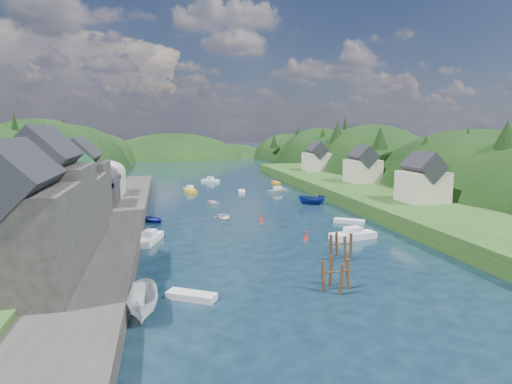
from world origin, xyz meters
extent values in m
plane|color=black|center=(0.00, 50.00, 0.00)|extent=(600.00, 600.00, 0.00)
ellipsoid|color=black|center=(-45.00, 75.00, -9.10)|extent=(44.00, 75.56, 52.00)
ellipsoid|color=black|center=(-45.00, 118.00, -8.43)|extent=(44.00, 75.56, 48.19)
ellipsoid|color=black|center=(-45.00, 160.00, -6.82)|extent=(44.00, 75.56, 39.00)
ellipsoid|color=black|center=(45.00, 32.00, -7.78)|extent=(36.00, 75.56, 44.49)
ellipsoid|color=black|center=(45.00, 75.00, -8.40)|extent=(36.00, 75.56, 48.00)
ellipsoid|color=black|center=(45.00, 118.00, -7.78)|extent=(36.00, 75.56, 44.49)
ellipsoid|color=black|center=(45.00, 160.00, -6.30)|extent=(36.00, 75.56, 36.00)
ellipsoid|color=black|center=(-10.00, 170.00, -10.00)|extent=(80.00, 60.00, 44.00)
ellipsoid|color=black|center=(18.00, 180.00, -12.00)|extent=(70.00, 56.00, 36.00)
cone|color=black|center=(-39.22, 39.28, 12.77)|extent=(3.35, 3.35, 8.53)
cone|color=black|center=(-40.14, 48.81, 12.14)|extent=(4.18, 4.18, 5.79)
cone|color=black|center=(-40.59, 62.90, 12.83)|extent=(4.73, 4.73, 6.13)
cone|color=black|center=(-38.92, 74.94, 13.37)|extent=(4.34, 4.34, 7.54)
cone|color=black|center=(-40.47, 82.73, 8.86)|extent=(5.28, 5.28, 6.05)
cone|color=black|center=(-42.33, 94.24, 11.98)|extent=(4.77, 4.77, 5.88)
cone|color=black|center=(-34.35, 103.68, 8.68)|extent=(4.07, 4.07, 5.37)
cone|color=black|center=(-39.60, 117.27, 9.73)|extent=(4.56, 4.56, 8.05)
cone|color=black|center=(-40.69, 124.24, 8.19)|extent=(4.75, 4.75, 5.72)
cone|color=black|center=(-37.87, 138.04, 8.69)|extent=(4.27, 4.27, 6.67)
cone|color=black|center=(40.27, 19.53, 12.71)|extent=(5.24, 5.24, 6.04)
cone|color=black|center=(40.84, 29.43, 11.13)|extent=(5.03, 5.03, 6.64)
cone|color=black|center=(37.41, 37.31, 9.91)|extent=(5.29, 5.29, 6.57)
cone|color=black|center=(35.04, 51.76, 12.13)|extent=(4.07, 4.07, 5.28)
cone|color=black|center=(40.03, 61.38, 8.51)|extent=(3.40, 3.40, 6.47)
cone|color=black|center=(42.23, 74.00, 11.12)|extent=(4.94, 4.94, 8.17)
cone|color=black|center=(35.84, 79.16, 12.61)|extent=(5.25, 5.25, 7.12)
cone|color=black|center=(43.27, 90.43, 13.33)|extent=(3.36, 3.36, 9.73)
cone|color=black|center=(40.61, 103.13, 10.78)|extent=(4.57, 4.57, 7.24)
cone|color=black|center=(41.03, 118.73, 9.50)|extent=(3.59, 3.59, 7.12)
cone|color=black|center=(38.56, 125.32, 11.86)|extent=(4.14, 4.14, 6.53)
cone|color=black|center=(32.73, 140.74, 8.61)|extent=(3.83, 3.83, 5.93)
cube|color=#2D2B28|center=(-24.00, 20.00, 1.00)|extent=(12.00, 110.00, 2.00)
cube|color=#234719|center=(-31.00, 20.00, 1.25)|extent=(12.00, 110.00, 2.50)
cube|color=#2D2B28|center=(-26.00, -6.00, 6.00)|extent=(8.00, 9.00, 8.00)
cube|color=black|center=(-26.00, -6.00, 10.96)|extent=(5.88, 9.36, 5.88)
cube|color=#2D2B28|center=(-26.00, 3.00, 6.50)|extent=(8.00, 9.00, 9.00)
cube|color=black|center=(-26.00, 3.00, 11.96)|extent=(5.88, 9.36, 5.88)
cube|color=#2D2B28|center=(-26.00, 12.00, 5.50)|extent=(8.00, 9.00, 7.00)
cube|color=#1E592D|center=(-26.00, 12.00, 9.96)|extent=(5.88, 9.36, 5.88)
cube|color=#2D2B28|center=(-26.00, 21.00, 6.00)|extent=(7.00, 8.00, 8.00)
cube|color=black|center=(-26.00, 21.00, 10.84)|extent=(5.15, 8.32, 5.15)
cube|color=#2D2D30|center=(-26.00, 33.00, 4.00)|extent=(7.00, 9.00, 4.00)
cylinder|color=#2D2D30|center=(-26.00, 33.00, 6.00)|extent=(7.00, 9.00, 7.00)
cube|color=#B2B2A8|center=(-26.00, 45.00, 4.00)|extent=(7.00, 9.00, 4.00)
cylinder|color=#B2B2A8|center=(-26.00, 45.00, 6.00)|extent=(7.00, 9.00, 7.00)
cube|color=#234719|center=(25.00, 40.00, 1.20)|extent=(16.00, 120.00, 2.40)
cube|color=beige|center=(27.00, 22.00, 4.90)|extent=(7.00, 6.00, 5.00)
cube|color=black|center=(27.00, 22.00, 8.24)|extent=(5.15, 6.24, 5.15)
cube|color=beige|center=(29.00, 48.00, 4.90)|extent=(7.00, 6.00, 5.00)
cube|color=black|center=(29.00, 48.00, 8.24)|extent=(5.15, 6.24, 5.15)
cube|color=beige|center=(28.00, 75.00, 4.90)|extent=(7.00, 6.00, 5.00)
cube|color=black|center=(28.00, 75.00, 8.24)|extent=(5.15, 6.24, 5.15)
cylinder|color=#382314|center=(1.19, -5.91, 1.12)|extent=(0.32, 0.32, 3.44)
cylinder|color=#382314|center=(-0.01, -4.70, 1.12)|extent=(0.32, 0.32, 3.44)
cylinder|color=#382314|center=(-1.22, -5.91, 1.12)|extent=(0.32, 0.32, 3.44)
cylinder|color=#382314|center=(-0.01, -7.11, 1.12)|extent=(0.32, 0.32, 3.44)
cylinder|color=#382314|center=(-0.01, -5.91, 1.71)|extent=(2.90, 0.16, 0.16)
cylinder|color=#382314|center=(5.41, 2.66, 1.13)|extent=(0.32, 0.32, 3.47)
cylinder|color=#382314|center=(4.21, 3.86, 1.13)|extent=(0.32, 0.32, 3.47)
cylinder|color=#382314|center=(3.00, 2.66, 1.13)|extent=(0.32, 0.32, 3.47)
cylinder|color=#382314|center=(4.21, 1.46, 1.13)|extent=(0.32, 0.32, 3.47)
cylinder|color=#382314|center=(4.21, 2.66, 1.72)|extent=(2.89, 0.16, 0.16)
cone|color=red|center=(3.16, 11.60, 0.45)|extent=(0.70, 0.70, 0.90)
sphere|color=red|center=(3.16, 11.60, 0.95)|extent=(0.30, 0.30, 0.30)
cone|color=red|center=(-0.07, 23.92, 0.45)|extent=(0.70, 0.70, 0.90)
sphere|color=red|center=(-0.07, 23.92, 0.95)|extent=(0.30, 0.30, 0.30)
imported|color=silver|center=(-5.60, 26.65, 0.26)|extent=(3.02, 4.10, 0.82)
imported|color=navy|center=(12.57, 35.72, 0.87)|extent=(5.54, 2.94, 2.03)
cube|color=silver|center=(-17.00, 14.55, 0.38)|extent=(3.63, 6.33, 0.84)
cube|color=silver|center=(-17.00, 14.55, 1.19)|extent=(1.94, 2.41, 0.70)
cube|color=#52585E|center=(10.22, 51.59, 0.33)|extent=(5.39, 3.81, 0.72)
cube|color=silver|center=(10.22, 51.59, 1.07)|extent=(2.15, 1.87, 0.70)
cube|color=#585E64|center=(-5.76, 39.98, 0.24)|extent=(1.91, 3.98, 0.53)
cube|color=yellow|center=(-9.13, 56.88, 0.35)|extent=(2.84, 5.84, 0.78)
cube|color=silver|center=(-9.13, 56.88, 1.13)|extent=(1.63, 2.16, 0.70)
cube|color=white|center=(9.37, 10.54, 0.40)|extent=(6.53, 3.02, 0.88)
cube|color=silver|center=(9.37, 10.54, 1.23)|extent=(2.40, 1.77, 0.70)
cube|color=#C37D17|center=(13.72, 66.20, 0.28)|extent=(1.48, 4.45, 0.62)
imported|color=silver|center=(-16.84, -7.64, 1.04)|extent=(2.49, 6.20, 2.37)
cube|color=white|center=(-2.55, 74.35, 0.31)|extent=(4.86, 4.39, 0.69)
cube|color=silver|center=(-2.55, 74.35, 1.04)|extent=(2.06, 1.98, 0.70)
cube|color=white|center=(12.84, 19.33, 0.29)|extent=(4.61, 3.88, 0.64)
cube|color=silver|center=(2.18, 53.00, 0.27)|extent=(2.16, 4.49, 0.60)
imported|color=#1B1A92|center=(-16.90, 27.17, 0.32)|extent=(5.36, 5.60, 0.94)
cube|color=silver|center=(-12.96, -5.23, 0.27)|extent=(4.48, 3.47, 0.61)
camera|label=1|loc=(-15.01, -40.65, 14.65)|focal=30.00mm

